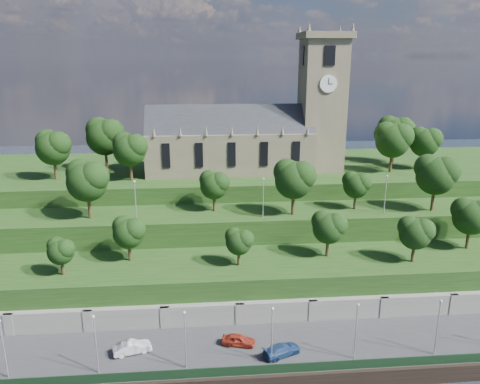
{
  "coord_description": "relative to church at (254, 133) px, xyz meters",
  "views": [
    {
      "loc": [
        -9.76,
        -44.4,
        36.84
      ],
      "look_at": [
        -3.35,
        30.0,
        15.14
      ],
      "focal_mm": 35.0,
      "sensor_mm": 36.0,
      "label": 1
    }
  ],
  "objects": [
    {
      "name": "lamp_posts_promenade",
      "position": [
        -2.79,
        -43.48,
        -16.22
      ],
      "size": [
        60.36,
        0.36,
        7.4
      ],
      "color": "#B2B2B7",
      "rests_on": "promenade"
    },
    {
      "name": "promenade",
      "position": [
        -0.79,
        -39.98,
        -21.52
      ],
      "size": [
        160.0,
        12.0,
        2.0
      ],
      "primitive_type": "cube",
      "color": "#2D2D30",
      "rests_on": "ground"
    },
    {
      "name": "trees_hilltop",
      "position": [
        -0.48,
        -1.12,
        -0.98
      ],
      "size": [
        77.67,
        16.3,
        10.54
      ],
      "color": "#342614",
      "rests_on": "hilltop"
    },
    {
      "name": "retaining_wall",
      "position": [
        -0.79,
        -34.01,
        -20.02
      ],
      "size": [
        160.0,
        2.1,
        5.0
      ],
      "color": "slate",
      "rests_on": "ground"
    },
    {
      "name": "hilltop",
      "position": [
        -0.79,
        4.02,
        -15.02
      ],
      "size": [
        160.0,
        32.0,
        15.0
      ],
      "primitive_type": "cube",
      "color": "#1B3913",
      "rests_on": "ground"
    },
    {
      "name": "quay_wall",
      "position": [
        -0.79,
        -46.03,
        -21.42
      ],
      "size": [
        160.0,
        0.5,
        2.2
      ],
      "primitive_type": "cube",
      "color": "black",
      "rests_on": "ground"
    },
    {
      "name": "trees_upper",
      "position": [
        1.35,
        -18.21,
        -4.49
      ],
      "size": [
        63.24,
        8.47,
        9.51
      ],
      "color": "#342614",
      "rests_on": "embankment_upper"
    },
    {
      "name": "church",
      "position": [
        0.0,
        0.0,
        0.0
      ],
      "size": [
        38.6,
        12.35,
        27.6
      ],
      "color": "brown",
      "rests_on": "hilltop"
    },
    {
      "name": "embankment_lower",
      "position": [
        -0.79,
        -27.98,
        -18.52
      ],
      "size": [
        160.0,
        12.0,
        8.0
      ],
      "primitive_type": "cube",
      "color": "#1B3913",
      "rests_on": "ground"
    },
    {
      "name": "trees_lower",
      "position": [
        7.36,
        -27.5,
        -9.77
      ],
      "size": [
        65.33,
        9.01,
        8.11
      ],
      "color": "#342614",
      "rests_on": "embankment_lower"
    },
    {
      "name": "embankment_upper",
      "position": [
        -0.79,
        -16.98,
        -16.52
      ],
      "size": [
        160.0,
        10.0,
        12.0
      ],
      "primitive_type": "cube",
      "color": "#1B3913",
      "rests_on": "ground"
    },
    {
      "name": "lamp_posts_upper",
      "position": [
        -0.79,
        -19.98,
        -6.66
      ],
      "size": [
        40.36,
        0.36,
        6.55
      ],
      "color": "#B2B2B7",
      "rests_on": "embankment_upper"
    },
    {
      "name": "fence",
      "position": [
        -0.79,
        -45.38,
        -19.92
      ],
      "size": [
        160.0,
        0.1,
        1.2
      ],
      "primitive_type": "cube",
      "color": "#16321A",
      "rests_on": "promenade"
    },
    {
      "name": "car_right",
      "position": [
        -1.29,
        -42.04,
        -19.81
      ],
      "size": [
        5.25,
        3.84,
        1.41
      ],
      "primitive_type": "imported",
      "rotation": [
        0.0,
        0.0,
        2.0
      ],
      "color": "navy",
      "rests_on": "promenade"
    },
    {
      "name": "car_middle",
      "position": [
        -19.42,
        -40.04,
        -19.76
      ],
      "size": [
        4.86,
        2.79,
        1.51
      ],
      "primitive_type": "imported",
      "rotation": [
        0.0,
        0.0,
        1.84
      ],
      "color": "silver",
      "rests_on": "promenade"
    },
    {
      "name": "car_left",
      "position": [
        -6.35,
        -39.54,
        -19.81
      ],
      "size": [
        4.45,
        2.64,
        1.42
      ],
      "primitive_type": "imported",
      "rotation": [
        0.0,
        0.0,
        1.33
      ],
      "color": "maroon",
      "rests_on": "promenade"
    }
  ]
}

